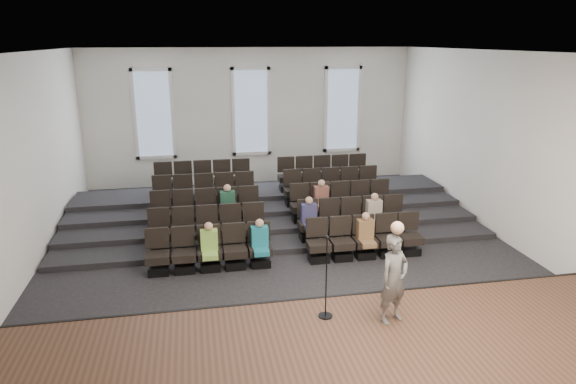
% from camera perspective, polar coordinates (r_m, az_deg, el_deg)
% --- Properties ---
extents(ground, '(14.00, 14.00, 0.00)m').
position_cam_1_polar(ground, '(13.25, -0.31, -6.86)').
color(ground, black).
rests_on(ground, ground).
extents(ceiling, '(12.00, 14.00, 0.02)m').
position_cam_1_polar(ceiling, '(12.15, -0.35, 15.35)').
color(ceiling, white).
rests_on(ceiling, ground).
extents(wall_back, '(12.00, 0.04, 5.00)m').
position_cam_1_polar(wall_back, '(19.30, -4.13, 8.31)').
color(wall_back, white).
rests_on(wall_back, ground).
extents(wall_front, '(12.00, 0.04, 5.00)m').
position_cam_1_polar(wall_front, '(6.07, 11.94, -11.08)').
color(wall_front, white).
rests_on(wall_front, ground).
extents(wall_left, '(0.04, 14.00, 5.00)m').
position_cam_1_polar(wall_left, '(12.86, -27.78, 2.19)').
color(wall_left, white).
rests_on(wall_left, ground).
extents(wall_right, '(0.04, 14.00, 5.00)m').
position_cam_1_polar(wall_right, '(14.76, 23.39, 4.40)').
color(wall_right, white).
rests_on(wall_right, ground).
extents(stage, '(11.80, 3.60, 0.50)m').
position_cam_1_polar(stage, '(8.78, 6.04, -18.46)').
color(stage, '#492F1F').
rests_on(stage, ground).
extents(stage_lip, '(11.80, 0.06, 0.52)m').
position_cam_1_polar(stage_lip, '(10.22, 3.15, -12.90)').
color(stage_lip, black).
rests_on(stage_lip, ground).
extents(risers, '(11.80, 4.80, 0.60)m').
position_cam_1_polar(risers, '(16.10, -2.35, -1.79)').
color(risers, black).
rests_on(risers, ground).
extents(seating_rows, '(6.80, 4.70, 1.67)m').
position_cam_1_polar(seating_rows, '(14.42, -1.42, -1.97)').
color(seating_rows, black).
rests_on(seating_rows, ground).
extents(windows, '(8.44, 0.10, 3.24)m').
position_cam_1_polar(windows, '(19.20, -4.12, 8.88)').
color(windows, white).
rests_on(windows, wall_back).
extents(audience, '(4.85, 2.64, 1.10)m').
position_cam_1_polar(audience, '(13.29, 0.98, -3.04)').
color(audience, '#8BBF4C').
rests_on(audience, seating_rows).
extents(speaker, '(0.69, 0.58, 1.61)m').
position_cam_1_polar(speaker, '(9.18, 11.70, -9.44)').
color(speaker, '#585654').
rests_on(speaker, stage).
extents(mic_stand, '(0.26, 0.26, 1.55)m').
position_cam_1_polar(mic_stand, '(9.29, 4.24, -11.15)').
color(mic_stand, black).
rests_on(mic_stand, stage).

